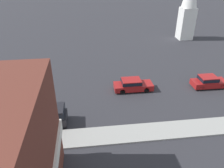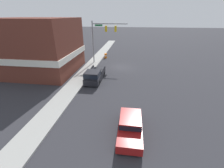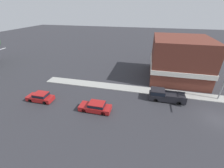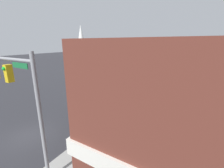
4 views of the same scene
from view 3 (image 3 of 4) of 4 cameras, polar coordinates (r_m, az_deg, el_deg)
ground_plane at (r=25.90m, az=34.92°, el=-10.85°), size 200.00×200.00×0.00m
sidewalk_curb at (r=30.33m, az=31.68°, el=-4.26°), size 2.40×60.00×0.14m
car_lead at (r=22.52m, az=-6.20°, el=-8.54°), size 1.86×4.73×1.47m
car_second_ahead at (r=27.22m, az=-25.56°, el=-4.44°), size 1.80×4.29×1.50m
pickup_truck_parked at (r=26.20m, az=19.07°, el=-4.04°), size 2.05×5.73×1.84m
corner_brick_building at (r=34.65m, az=24.14°, el=8.61°), size 12.24×11.23×8.48m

